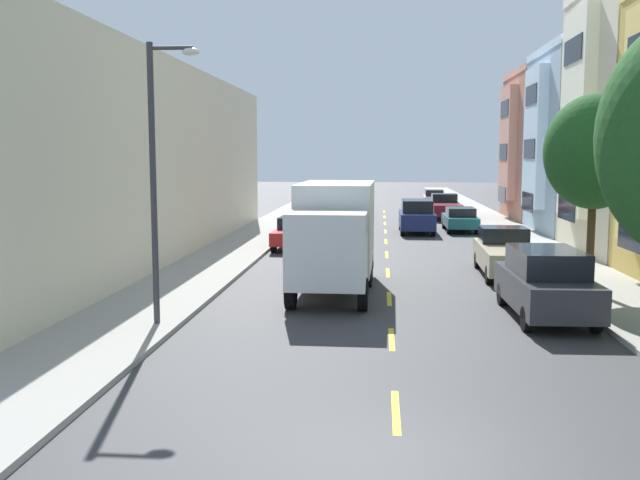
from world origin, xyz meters
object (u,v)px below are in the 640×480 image
Objects in this scene: street_lamp at (158,164)px; parked_suv_charcoal at (546,283)px; parked_pickup_silver at (320,212)px; parked_hatchback_forest at (331,200)px; parked_pickup_burgundy at (445,207)px; delivery_box_truck at (335,232)px; parked_sedan_teal at (460,219)px; parked_sedan_sky at (335,196)px; moving_navy_sedan at (417,216)px; street_tree_second at (595,152)px; parked_hatchback_white at (434,198)px; parked_pickup_champagne at (507,253)px; parked_hatchback_red at (294,233)px.

parked_suv_charcoal is at bearing 11.60° from street_lamp.
parked_hatchback_forest is (-0.20, 13.45, -0.07)m from parked_pickup_silver.
parked_pickup_burgundy reaches higher than parked_hatchback_forest.
delivery_box_truck is 1.46× the size of parked_suv_charcoal.
parked_sedan_teal is 24.15m from parked_sedan_sky.
parked_suv_charcoal is 0.91× the size of parked_pickup_burgundy.
moving_navy_sedan is (6.03, -4.36, 0.16)m from parked_pickup_silver.
parked_sedan_sky is at bearing 104.53° from street_tree_second.
street_lamp reaches higher than parked_pickup_burgundy.
street_lamp is 1.49× the size of moving_navy_sedan.
street_lamp is 46.55m from parked_hatchback_white.
parked_sedan_teal is (6.21, 19.36, -1.24)m from delivery_box_truck.
street_lamp is 35.06m from parked_pickup_burgundy.
delivery_box_truck is 28.58m from parked_pickup_burgundy.
parked_sedan_teal is (-1.99, 19.39, -3.84)m from street_tree_second.
parked_pickup_silver is 13.45m from parked_hatchback_forest.
delivery_box_truck reaches higher than parked_sedan_sky.
parked_sedan_teal is 0.84× the size of parked_pickup_champagne.
parked_hatchback_white is (8.81, -2.02, 0.01)m from parked_sedan_sky.
parked_hatchback_red is at bearing 121.75° from parked_suv_charcoal.
moving_navy_sedan reaches higher than parked_hatchback_forest.
parked_hatchback_red is (-8.91, 7.02, -0.07)m from parked_pickup_champagne.
parked_pickup_champagne is at bearing -79.67° from moving_navy_sedan.
parked_pickup_champagne is (10.41, 9.21, -3.44)m from street_lamp.
delivery_box_truck is 11.17m from parked_hatchback_red.
moving_navy_sedan is at bearing -158.22° from parked_sedan_teal.
delivery_box_truck is at bearing -101.11° from moving_navy_sedan.
street_lamp is at bearing -95.28° from parked_hatchback_red.
parked_sedan_teal is 1.11× the size of parked_hatchback_red.
parked_sedan_teal is at bearing 44.05° from parked_hatchback_red.
parked_suv_charcoal reaches higher than parked_sedan_teal.
parked_pickup_silver is (-2.44, 22.68, -1.16)m from delivery_box_truck.
parked_hatchback_white is (8.59, 17.13, -0.07)m from parked_pickup_silver.
parked_sedan_sky is (-8.74, 45.17, -0.24)m from parked_suv_charcoal.
street_lamp is 1.35× the size of parked_pickup_burgundy.
parked_pickup_silver is 1.32× the size of parked_hatchback_red.
parked_pickup_champagne is (6.25, 3.76, -1.16)m from delivery_box_truck.
parked_pickup_silver reaches higher than parked_hatchback_red.
parked_hatchback_forest is (1.52, 41.58, -3.51)m from street_lamp.
parked_hatchback_forest reaches higher than parked_sedan_teal.
parked_pickup_champagne is at bearing 88.68° from parked_suv_charcoal.
moving_navy_sedan is at bearing -35.85° from parked_pickup_silver.
parked_pickup_champagne reaches higher than parked_hatchback_red.
parked_sedan_sky is 0.94× the size of moving_navy_sedan.
street_tree_second is 25.35m from parked_pickup_silver.
delivery_box_truck is 1.33× the size of parked_pickup_burgundy.
delivery_box_truck is at bearing -76.14° from parked_hatchback_red.
delivery_box_truck is 1.56× the size of parked_sedan_sky.
parked_hatchback_white is at bearing 63.35° from parked_pickup_silver.
parked_pickup_silver is (-8.52, 26.03, -0.16)m from parked_suv_charcoal.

